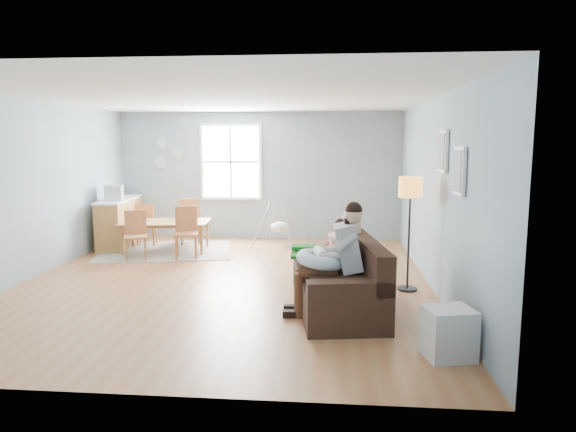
# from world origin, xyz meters

# --- Properties ---
(room) EXTENTS (8.40, 9.40, 3.90)m
(room) POSITION_xyz_m (0.00, 0.00, 2.42)
(room) COLOR #9E6038
(window) EXTENTS (1.32, 0.08, 1.62)m
(window) POSITION_xyz_m (-0.60, 3.46, 1.65)
(window) COLOR white
(window) RESTS_ON room
(pictures) EXTENTS (0.05, 1.34, 0.74)m
(pictures) POSITION_xyz_m (2.97, -1.05, 1.85)
(pictures) COLOR white
(pictures) RESTS_ON room
(wall_plates) EXTENTS (0.67, 0.02, 0.66)m
(wall_plates) POSITION_xyz_m (-2.00, 3.47, 1.83)
(wall_plates) COLOR #8A9FA5
(wall_plates) RESTS_ON room
(sofa) EXTENTS (1.24, 2.29, 0.88)m
(sofa) POSITION_xyz_m (1.69, -1.04, 0.31)
(sofa) COLOR black
(sofa) RESTS_ON room
(green_throw) EXTENTS (1.04, 0.91, 0.04)m
(green_throw) POSITION_xyz_m (1.50, -0.33, 0.56)
(green_throw) COLOR #166319
(green_throw) RESTS_ON sofa
(beige_pillow) EXTENTS (0.23, 0.53, 0.52)m
(beige_pillow) POSITION_xyz_m (1.83, -0.44, 0.80)
(beige_pillow) COLOR #B6A88B
(beige_pillow) RESTS_ON sofa
(father) EXTENTS (0.96, 0.45, 1.38)m
(father) POSITION_xyz_m (1.60, -1.36, 0.74)
(father) COLOR #959598
(father) RESTS_ON sofa
(nursing_pillow) EXTENTS (0.65, 0.63, 0.24)m
(nursing_pillow) POSITION_xyz_m (1.44, -1.39, 0.69)
(nursing_pillow) COLOR silver
(nursing_pillow) RESTS_ON father
(infant) EXTENTS (0.21, 0.39, 0.14)m
(infant) POSITION_xyz_m (1.43, -1.35, 0.76)
(infant) COLOR silver
(infant) RESTS_ON nursing_pillow
(toddler) EXTENTS (0.57, 0.33, 0.87)m
(toddler) POSITION_xyz_m (1.58, -0.84, 0.74)
(toddler) COLOR white
(toddler) RESTS_ON sofa
(floor_lamp) EXTENTS (0.32, 0.32, 1.60)m
(floor_lamp) POSITION_xyz_m (2.63, -0.21, 1.32)
(floor_lamp) COLOR black
(floor_lamp) RESTS_ON room
(storage_cube) EXTENTS (0.52, 0.49, 0.49)m
(storage_cube) POSITION_xyz_m (2.69, -2.51, 0.25)
(storage_cube) COLOR silver
(storage_cube) RESTS_ON room
(rug) EXTENTS (2.77, 2.32, 0.01)m
(rug) POSITION_xyz_m (-1.60, 2.01, 0.01)
(rug) COLOR gray
(rug) RESTS_ON room
(dining_table) EXTENTS (1.72, 1.08, 0.57)m
(dining_table) POSITION_xyz_m (-1.60, 2.01, 0.29)
(dining_table) COLOR brown
(dining_table) RESTS_ON rug
(chair_sw) EXTENTS (0.50, 0.50, 0.86)m
(chair_sw) POSITION_xyz_m (-1.91, 1.33, 0.49)
(chair_sw) COLOR brown
(chair_sw) RESTS_ON rug
(chair_se) EXTENTS (0.50, 0.50, 0.93)m
(chair_se) POSITION_xyz_m (-1.05, 1.52, 0.53)
(chair_se) COLOR brown
(chair_se) RESTS_ON rug
(chair_nw) EXTENTS (0.45, 0.45, 0.86)m
(chair_nw) POSITION_xyz_m (-2.16, 2.51, 0.48)
(chair_nw) COLOR brown
(chair_nw) RESTS_ON rug
(chair_ne) EXTENTS (0.52, 0.52, 0.95)m
(chair_ne) POSITION_xyz_m (-1.30, 2.69, 0.54)
(chair_ne) COLOR brown
(chair_ne) RESTS_ON rug
(counter) EXTENTS (0.67, 1.74, 0.95)m
(counter) POSITION_xyz_m (-2.70, 2.50, 0.48)
(counter) COLOR brown
(counter) RESTS_ON room
(monitor) EXTENTS (0.38, 0.36, 0.30)m
(monitor) POSITION_xyz_m (-2.65, 2.18, 1.10)
(monitor) COLOR #B0B0B5
(monitor) RESTS_ON counter
(baby_swing) EXTENTS (1.09, 1.10, 0.89)m
(baby_swing) POSITION_xyz_m (0.52, 2.70, 0.40)
(baby_swing) COLOR #B0B0B5
(baby_swing) RESTS_ON room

